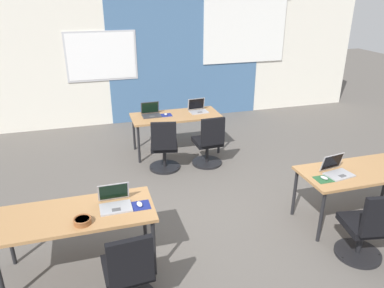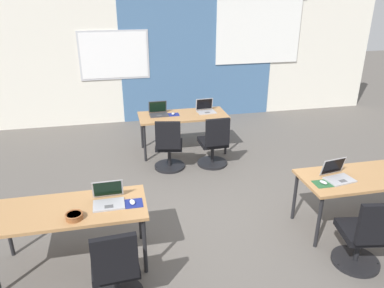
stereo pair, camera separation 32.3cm
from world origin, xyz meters
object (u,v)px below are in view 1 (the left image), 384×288
at_px(laptop_near_left_inner, 115,202).
at_px(mouse_near_left_inner, 140,204).
at_px(chair_far_left, 164,150).
at_px(chair_near_left_inner, 129,277).
at_px(desk_far_center, 176,118).
at_px(mouse_near_right_inner, 324,178).
at_px(desk_near_right, 361,174).
at_px(laptop_far_right, 198,109).
at_px(mouse_far_left, 166,114).
at_px(desk_near_left, 77,218).
at_px(snack_bowl, 82,220).
at_px(chair_far_right, 209,145).
at_px(chair_near_right_inner, 366,231).
at_px(laptop_near_right_inner, 337,170).
at_px(laptop_far_left, 151,113).

height_order(laptop_near_left_inner, mouse_near_left_inner, laptop_near_left_inner).
relative_size(laptop_near_left_inner, mouse_near_left_inner, 3.12).
height_order(chair_far_left, chair_near_left_inner, same).
xyz_separation_m(desk_far_center, mouse_near_right_inner, (1.14, -2.88, 0.08)).
height_order(desk_near_right, chair_near_left_inner, chair_near_left_inner).
bearing_deg(laptop_far_right, laptop_near_left_inner, -126.83).
distance_m(desk_far_center, mouse_far_left, 0.20).
relative_size(mouse_far_left, chair_far_left, 0.12).
xyz_separation_m(desk_near_right, chair_near_left_inner, (-3.07, -0.68, -0.28)).
xyz_separation_m(desk_near_left, desk_near_right, (3.50, 0.00, 0.00)).
distance_m(desk_far_center, snack_bowl, 3.45).
bearing_deg(chair_far_left, chair_near_left_inner, 83.01).
relative_size(desk_near_left, chair_far_right, 1.74).
distance_m(mouse_near_right_inner, snack_bowl, 2.83).
xyz_separation_m(desk_near_left, laptop_far_right, (2.20, 2.87, 0.11)).
xyz_separation_m(chair_far_right, chair_near_right_inner, (0.90, -2.78, 0.00)).
relative_size(desk_near_right, laptop_near_right_inner, 4.31).
bearing_deg(desk_far_center, laptop_near_left_inner, -115.87).
xyz_separation_m(desk_far_center, mouse_near_left_inner, (-1.10, -2.84, 0.08)).
height_order(laptop_far_left, laptop_near_left_inner, laptop_far_left).
bearing_deg(chair_near_left_inner, chair_far_left, -112.53).
relative_size(chair_near_right_inner, snack_bowl, 5.18).
relative_size(mouse_far_left, laptop_near_right_inner, 0.29).
bearing_deg(laptop_far_right, chair_far_left, -141.09).
bearing_deg(desk_near_right, mouse_far_left, 124.23).
xyz_separation_m(chair_far_left, chair_near_left_inner, (-0.94, -2.77, 0.00)).
xyz_separation_m(laptop_far_right, laptop_near_left_inner, (-1.79, -2.85, -0.00)).
relative_size(desk_far_center, laptop_far_right, 4.56).
bearing_deg(desk_near_left, mouse_near_left_inner, -3.95).
height_order(laptop_far_right, chair_far_right, laptop_far_right).
bearing_deg(mouse_far_left, chair_far_right, -53.76).
height_order(desk_near_left, laptop_near_left_inner, laptop_near_left_inner).
height_order(desk_near_left, chair_far_right, chair_far_right).
bearing_deg(chair_near_right_inner, snack_bowl, -0.22).
bearing_deg(chair_near_right_inner, chair_far_right, -62.41).
distance_m(chair_far_right, mouse_near_right_inner, 2.30).
bearing_deg(laptop_far_left, desk_near_left, -115.70).
distance_m(laptop_far_right, laptop_near_left_inner, 3.37).
distance_m(desk_near_left, laptop_near_right_inner, 3.12).
bearing_deg(mouse_near_right_inner, laptop_far_right, 103.16).
bearing_deg(desk_near_right, mouse_near_right_inner, -172.28).
bearing_deg(chair_near_right_inner, laptop_far_right, -67.14).
relative_size(desk_near_left, chair_near_left_inner, 1.74).
relative_size(chair_far_left, chair_far_right, 1.00).
bearing_deg(chair_near_left_inner, desk_near_right, -171.25).
xyz_separation_m(laptop_far_left, chair_near_right_inner, (1.73, -3.61, -0.39)).
bearing_deg(desk_far_center, chair_far_left, -117.93).
distance_m(laptop_far_left, laptop_near_left_inner, 3.01).
xyz_separation_m(laptop_far_left, chair_far_left, (0.06, -0.80, -0.39)).
height_order(laptop_near_left_inner, mouse_near_right_inner, laptop_near_left_inner).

